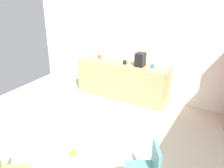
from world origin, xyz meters
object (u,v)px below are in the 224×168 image
Objects in this scene: mug_white at (153,66)px; mug_red at (125,62)px; chair_teal at (149,166)px; coffee_maker at (140,60)px; round_table at (76,164)px; fruit_bowl at (73,155)px; mug_green at (99,56)px.

mug_white and mug_red have the same top height.
mug_red is (-1.67, 2.58, 0.43)m from chair_teal.
mug_red is at bearing -171.55° from coffee_maker.
round_table is 0.95m from chair_teal.
coffee_maker is (-1.29, 2.64, 0.54)m from chair_teal.
fruit_bowl reaches higher than chair_teal.
mug_white is at bearing 110.32° from chair_teal.
round_table is 1.27× the size of chair_teal.
mug_red is at bearing 105.85° from round_table.
round_table is 3.23m from mug_red.
mug_white reaches higher than fruit_bowl.
mug_white is 0.69m from mug_red.
chair_teal is 3.38× the size of fruit_bowl.
coffee_maker reaches higher than mug_red.
round_table is 8.14× the size of mug_red.
coffee_maker is at bearing 116.14° from chair_teal.
round_table is 3.28× the size of coffee_maker.
round_table is 3.18m from mug_white.
mug_green is (-2.47, 2.69, 0.43)m from chair_teal.
coffee_maker is at bearing -178.05° from mug_white.
fruit_bowl is at bearing -62.45° from mug_green.
mug_white is 0.40× the size of coffee_maker.
chair_teal is 6.43× the size of mug_green.
coffee_maker is at bearing 8.45° from mug_red.
fruit_bowl is 1.91× the size of mug_red.
chair_teal is 0.99m from fruit_bowl.
mug_green is (-1.49, 0.04, 0.00)m from mug_white.
mug_green reaches higher than round_table.
fruit_bowl is 3.28m from mug_red.
coffee_maker is at bearing 99.26° from fruit_bowl.
coffee_maker is (-0.31, -0.01, 0.11)m from mug_white.
mug_green and mug_red have the same top height.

